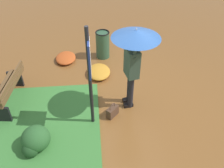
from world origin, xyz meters
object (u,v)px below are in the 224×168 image
Objects in this scene: park_bench at (9,89)px; trash_bin at (103,45)px; handbag at (112,111)px; info_sign_post at (90,69)px; person_with_umbrella at (134,49)px.

park_bench is 2.95m from trash_bin.
info_sign_post is at bearing -68.07° from handbag.
park_bench reaches higher than handbag.
park_bench is (-0.65, -2.35, 0.28)m from handbag.
park_bench is at bearing -105.48° from handbag.
trash_bin is at bearing -178.47° from handbag.
handbag is at bearing -58.77° from person_with_umbrella.
handbag is at bearing 1.53° from trash_bin.
handbag is 0.44× the size of trash_bin.
person_with_umbrella is 0.89× the size of info_sign_post.
trash_bin reaches higher than handbag.
person_with_umbrella is at bearing 121.23° from handbag.
info_sign_post is at bearing 66.67° from park_bench.
handbag is (-0.18, 0.44, -1.32)m from info_sign_post.
info_sign_post is 1.64× the size of park_bench.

